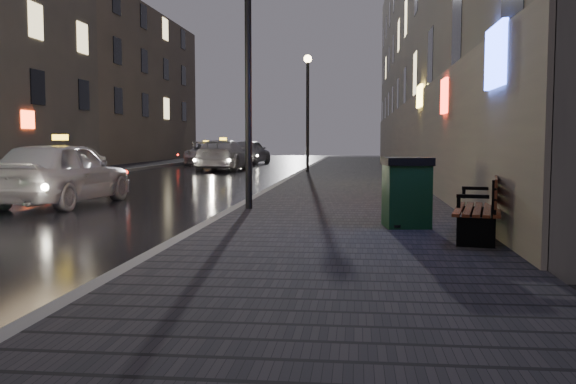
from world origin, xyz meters
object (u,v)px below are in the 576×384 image
Objects in this scene: lamp_far at (308,98)px; taxi_far at (206,154)px; taxi_near at (61,173)px; car_far at (249,152)px; car_left_mid at (57,166)px; taxi_mid at (223,155)px; bench at (483,207)px; trash_bin at (406,192)px; lamp_near at (248,48)px.

taxi_far is (-7.46, 11.46, -2.78)m from lamp_far.
taxi_near is (-4.90, -14.36, -2.70)m from lamp_far.
car_left_mid is at bearing 89.03° from car_far.
car_far is at bearing -86.41° from taxi_near.
car_left_mid is (-8.02, -8.17, -2.80)m from lamp_far.
taxi_mid is 1.06× the size of taxi_far.
car_left_mid is 19.64m from taxi_far.
car_far is at bearing 25.66° from taxi_far.
bench is 0.41× the size of taxi_near.
bench is 1.65× the size of trash_bin.
taxi_near is 27.42m from car_far.
taxi_near reaches higher than trash_bin.
car_left_mid is (-3.12, 6.19, -0.11)m from taxi_near.
bench is at bearing 152.47° from taxi_near.
lamp_far is 2.77× the size of bench.
lamp_near is 29.59m from car_far.
bench is 1.60m from trash_bin.
car_left_mid is at bearing 75.49° from taxi_mid.
lamp_near is at bearing 148.88° from bench.
lamp_near is 1.00× the size of lamp_far.
trash_bin is 0.22× the size of taxi_far.
taxi_near is at bearing -56.47° from car_left_mid.
taxi_mid is at bearing 122.10° from bench.
taxi_mid is (-4.76, 4.00, -2.70)m from lamp_far.
taxi_mid is (3.26, 12.17, 0.11)m from car_left_mid.
bench is 25.36m from taxi_mid.
lamp_near is at bearing -90.00° from lamp_far.
bench is 0.40× the size of car_far.
lamp_far reaches higher than taxi_far.
bench is at bearing -59.31° from trash_bin.
taxi_near is 25.95m from taxi_far.
taxi_far is at bearing 121.97° from bench.
car_left_mid is 21.46m from car_far.
lamp_near is 20.73m from taxi_mid.
taxi_near is at bearing 144.42° from trash_bin.
lamp_near is 6.25m from bench.
bench is at bearing -37.05° from car_left_mid.
taxi_mid reaches higher than bench.
lamp_near is 2.77× the size of bench.
car_far is at bearing 96.18° from trash_bin.
lamp_far is 18.98m from trash_bin.
car_far is (-4.90, 13.06, -2.67)m from lamp_far.
taxi_far is (-2.69, 7.47, -0.08)m from taxi_mid.
lamp_far is 1.03× the size of taxi_far.
taxi_mid is 7.94m from taxi_far.
taxi_mid reaches higher than car_left_mid.
lamp_far is 15.41m from taxi_near.
trash_bin is 31.78m from taxi_far.
taxi_far reaches higher than bench.
lamp_far is 14.20m from car_far.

